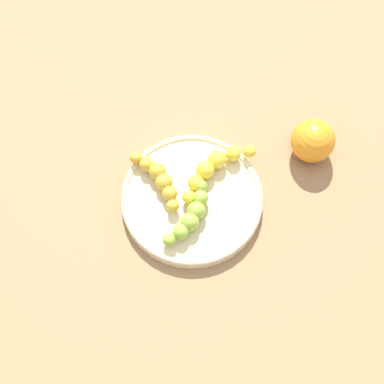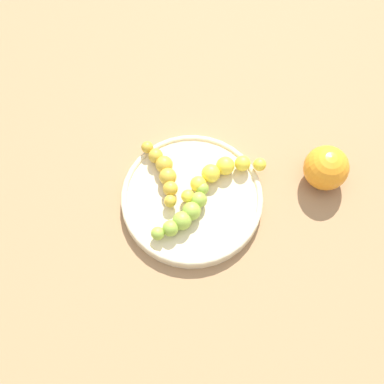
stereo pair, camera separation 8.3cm
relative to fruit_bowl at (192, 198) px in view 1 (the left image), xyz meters
name	(u,v)px [view 1 (the left image)]	position (x,y,z in m)	size (l,w,h in m)	color
ground_plane	(192,201)	(0.00, 0.00, -0.01)	(2.40, 2.40, 0.00)	#936D47
fruit_bowl	(192,198)	(0.00, 0.00, 0.00)	(0.24, 0.24, 0.02)	beige
banana_yellow	(214,167)	(0.00, -0.06, 0.02)	(0.07, 0.15, 0.03)	yellow
banana_spotted	(158,179)	(0.06, 0.01, 0.02)	(0.12, 0.06, 0.03)	gold
banana_green	(191,215)	(-0.02, 0.03, 0.02)	(0.05, 0.13, 0.03)	#8CAD38
orange_fruit	(313,141)	(-0.12, -0.20, 0.03)	(0.08, 0.08, 0.08)	orange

